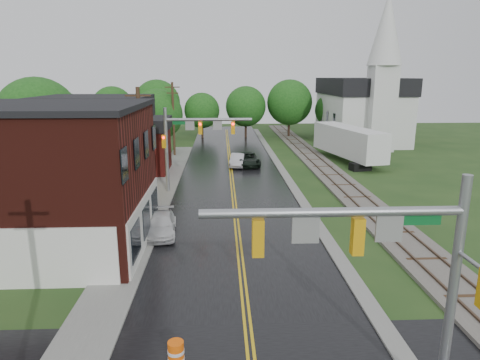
{
  "coord_description": "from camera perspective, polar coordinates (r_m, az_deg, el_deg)",
  "views": [
    {
      "loc": [
        -0.99,
        -8.84,
        9.78
      ],
      "look_at": [
        0.15,
        16.74,
        3.5
      ],
      "focal_mm": 32.0,
      "sensor_mm": 36.0,
      "label": 1
    }
  ],
  "objects": [
    {
      "name": "brick_building",
      "position": [
        27.06,
        -27.62,
        0.18
      ],
      "size": [
        14.3,
        10.3,
        8.3
      ],
      "color": "#43140E",
      "rests_on": "ground"
    },
    {
      "name": "railroad",
      "position": [
        46.22,
        11.27,
        1.43
      ],
      "size": [
        3.2,
        80.0,
        0.3
      ],
      "color": "#59544C",
      "rests_on": "ground"
    },
    {
      "name": "suv_dark",
      "position": [
        47.42,
        0.99,
        2.77
      ],
      "size": [
        2.83,
        5.38,
        1.44
      ],
      "primitive_type": "imported",
      "rotation": [
        0.0,
        0.0,
        0.09
      ],
      "color": "black",
      "rests_on": "ground"
    },
    {
      "name": "traffic_signal_far",
      "position": [
        36.24,
        -6.49,
        6.07
      ],
      "size": [
        7.34,
        0.43,
        7.2
      ],
      "color": "gray",
      "rests_on": "ground"
    },
    {
      "name": "sedan_silver",
      "position": [
        47.1,
        -0.32,
        2.66
      ],
      "size": [
        2.0,
        4.36,
        1.39
      ],
      "primitive_type": "imported",
      "rotation": [
        0.0,
        0.0,
        -0.13
      ],
      "color": "#B9B9BF",
      "rests_on": "ground"
    },
    {
      "name": "curb_right",
      "position": [
        45.37,
        5.61,
        1.27
      ],
      "size": [
        0.8,
        70.0,
        0.12
      ],
      "primitive_type": "cube",
      "color": "gray",
      "rests_on": "ground"
    },
    {
      "name": "sidewalk_left",
      "position": [
        35.61,
        -10.87,
        -2.41
      ],
      "size": [
        2.4,
        50.0,
        0.12
      ],
      "primitive_type": "cube",
      "color": "gray",
      "rests_on": "ground"
    },
    {
      "name": "tree_left_e",
      "position": [
        55.52,
        -10.79,
        8.41
      ],
      "size": [
        6.4,
        6.4,
        8.16
      ],
      "color": "black",
      "rests_on": "ground"
    },
    {
      "name": "construction_barrel",
      "position": [
        15.93,
        -8.52,
        -22.06
      ],
      "size": [
        0.6,
        0.6,
        0.99
      ],
      "primitive_type": "cylinder",
      "rotation": [
        0.0,
        0.0,
        -0.09
      ],
      "color": "#F95D0B",
      "rests_on": "ground"
    },
    {
      "name": "darkred_building",
      "position": [
        45.39,
        -13.99,
        3.76
      ],
      "size": [
        7.0,
        6.0,
        4.4
      ],
      "primitive_type": "cube",
      "color": "#3F0F0C",
      "rests_on": "ground"
    },
    {
      "name": "semi_trailer",
      "position": [
        50.98,
        14.24,
        5.0
      ],
      "size": [
        5.38,
        13.11,
        4.0
      ],
      "color": "black",
      "rests_on": "ground"
    },
    {
      "name": "utility_pole_b",
      "position": [
        31.78,
        -13.09,
        4.26
      ],
      "size": [
        1.8,
        0.28,
        9.0
      ],
      "color": "#382616",
      "rests_on": "ground"
    },
    {
      "name": "utility_pole_c",
      "position": [
        53.4,
        -8.88,
        8.19
      ],
      "size": [
        1.8,
        0.28,
        9.0
      ],
      "color": "#382616",
      "rests_on": "ground"
    },
    {
      "name": "main_road",
      "position": [
        40.06,
        -1.06,
        -0.35
      ],
      "size": [
        10.0,
        90.0,
        0.02
      ],
      "primitive_type": "cube",
      "color": "black",
      "rests_on": "ground"
    },
    {
      "name": "church",
      "position": [
        66.12,
        16.21,
        9.83
      ],
      "size": [
        10.4,
        18.4,
        20.0
      ],
      "color": "silver",
      "rests_on": "ground"
    },
    {
      "name": "tree_left_c",
      "position": [
        50.68,
        -17.37,
        7.2
      ],
      "size": [
        6.0,
        6.0,
        7.65
      ],
      "color": "black",
      "rests_on": "ground"
    },
    {
      "name": "pickup_white",
      "position": [
        27.48,
        -10.43,
        -5.91
      ],
      "size": [
        2.1,
        4.46,
        1.26
      ],
      "primitive_type": "imported",
      "rotation": [
        0.0,
        0.0,
        0.08
      ],
      "color": "silver",
      "rests_on": "ground"
    },
    {
      "name": "tree_left_b",
      "position": [
        44.27,
        -25.13,
        7.23
      ],
      "size": [
        7.6,
        7.6,
        9.69
      ],
      "color": "black",
      "rests_on": "ground"
    },
    {
      "name": "yellow_house",
      "position": [
        36.84,
        -18.3,
        2.79
      ],
      "size": [
        8.0,
        7.0,
        6.4
      ],
      "primitive_type": "cube",
      "color": "tan",
      "rests_on": "ground"
    },
    {
      "name": "traffic_signal_near",
      "position": [
        12.67,
        18.53,
        -9.31
      ],
      "size": [
        7.34,
        0.3,
        7.2
      ],
      "color": "gray",
      "rests_on": "ground"
    }
  ]
}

